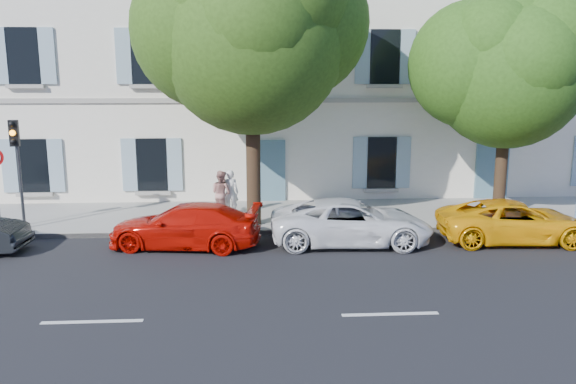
{
  "coord_description": "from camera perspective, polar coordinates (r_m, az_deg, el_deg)",
  "views": [
    {
      "loc": [
        -2.76,
        -14.64,
        4.68
      ],
      "look_at": [
        -1.73,
        2.0,
        1.4
      ],
      "focal_mm": 35.0,
      "sensor_mm": 36.0,
      "label": 1
    }
  ],
  "objects": [
    {
      "name": "ground",
      "position": [
        15.62,
        6.84,
        -6.39
      ],
      "size": [
        90.0,
        90.0,
        0.0
      ],
      "primitive_type": "plane",
      "color": "black"
    },
    {
      "name": "sidewalk",
      "position": [
        19.83,
        4.56,
        -2.33
      ],
      "size": [
        36.0,
        4.5,
        0.15
      ],
      "primitive_type": "cube",
      "color": "#A09E96",
      "rests_on": "ground"
    },
    {
      "name": "kerb",
      "position": [
        17.75,
        5.53,
        -3.94
      ],
      "size": [
        36.0,
        0.16,
        0.16
      ],
      "primitive_type": "cube",
      "color": "#9E998E",
      "rests_on": "ground"
    },
    {
      "name": "building",
      "position": [
        25.03,
        2.88,
        14.14
      ],
      "size": [
        28.0,
        7.0,
        12.0
      ],
      "primitive_type": "cube",
      "color": "white",
      "rests_on": "ground"
    },
    {
      "name": "car_red_coupe",
      "position": [
        16.38,
        -10.42,
        -3.38
      ],
      "size": [
        4.55,
        2.4,
        1.26
      ],
      "primitive_type": "imported",
      "rotation": [
        0.0,
        0.0,
        4.56
      ],
      "color": "#C10F05",
      "rests_on": "ground"
    },
    {
      "name": "car_white_coupe",
      "position": [
        16.51,
        6.45,
        -3.06
      ],
      "size": [
        4.81,
        2.4,
        1.31
      ],
      "primitive_type": "imported",
      "rotation": [
        0.0,
        0.0,
        1.52
      ],
      "color": "white",
      "rests_on": "ground"
    },
    {
      "name": "car_yellow_supercar",
      "position": [
        17.94,
        22.03,
        -2.79
      ],
      "size": [
        4.57,
        2.32,
        1.24
      ],
      "primitive_type": "imported",
      "rotation": [
        0.0,
        0.0,
        1.51
      ],
      "color": "#FFAF0A",
      "rests_on": "ground"
    },
    {
      "name": "tree_left",
      "position": [
        17.69,
        -3.69,
        15.14
      ],
      "size": [
        5.79,
        5.79,
        8.97
      ],
      "color": "#3A2819",
      "rests_on": "sidewalk"
    },
    {
      "name": "tree_right",
      "position": [
        19.73,
        21.45,
        11.15
      ],
      "size": [
        4.85,
        4.85,
        7.48
      ],
      "color": "#3A2819",
      "rests_on": "sidewalk"
    },
    {
      "name": "traffic_light",
      "position": [
        19.07,
        -25.88,
        3.78
      ],
      "size": [
        0.29,
        0.38,
        3.4
      ],
      "color": "#383A3D",
      "rests_on": "sidewalk"
    },
    {
      "name": "pedestrian_a",
      "position": [
        19.47,
        -5.88,
        -0.03
      ],
      "size": [
        0.6,
        0.42,
        1.57
      ],
      "primitive_type": "imported",
      "rotation": [
        0.0,
        0.0,
        3.06
      ],
      "color": "white",
      "rests_on": "sidewalk"
    },
    {
      "name": "pedestrian_b",
      "position": [
        19.3,
        -6.79,
        -0.13
      ],
      "size": [
        0.97,
        0.95,
        1.57
      ],
      "primitive_type": "imported",
      "rotation": [
        0.0,
        0.0,
        2.43
      ],
      "color": "tan",
      "rests_on": "sidewalk"
    }
  ]
}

